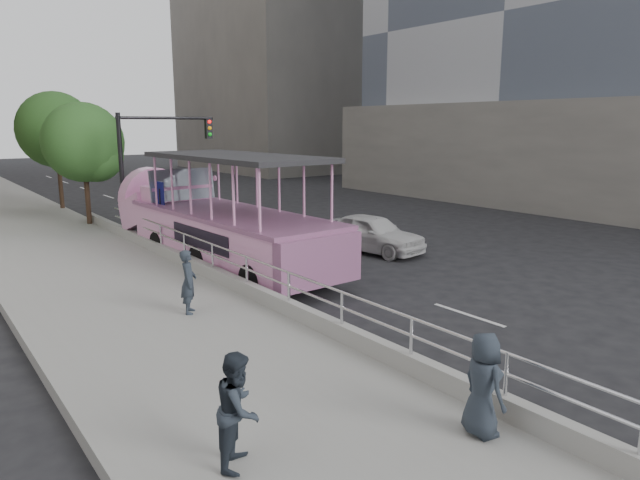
% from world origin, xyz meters
% --- Properties ---
extents(ground, '(160.00, 160.00, 0.00)m').
position_xyz_m(ground, '(0.00, 0.00, 0.00)').
color(ground, black).
extents(sidewalk, '(5.50, 80.00, 0.30)m').
position_xyz_m(sidewalk, '(-5.75, 10.00, 0.15)').
color(sidewalk, gray).
rests_on(sidewalk, ground).
extents(kerb_wall, '(0.24, 30.00, 0.36)m').
position_xyz_m(kerb_wall, '(-3.12, 2.00, 0.48)').
color(kerb_wall, '#9A9A95').
rests_on(kerb_wall, sidewalk).
extents(guardrail, '(0.07, 22.00, 0.71)m').
position_xyz_m(guardrail, '(-3.12, 2.00, 1.14)').
color(guardrail, silver).
rests_on(guardrail, kerb_wall).
extents(duck_boat, '(3.29, 11.57, 3.81)m').
position_xyz_m(duck_boat, '(-1.65, 6.90, 1.41)').
color(duck_boat, black).
rests_on(duck_boat, ground).
extents(car, '(2.44, 4.46, 1.44)m').
position_xyz_m(car, '(3.91, 4.95, 0.72)').
color(car, silver).
rests_on(car, ground).
extents(pedestrian_near, '(0.60, 0.67, 1.55)m').
position_xyz_m(pedestrian_near, '(-4.95, 1.55, 1.07)').
color(pedestrian_near, '#262E37').
rests_on(pedestrian_near, sidewalk).
extents(pedestrian_mid, '(0.96, 0.97, 1.57)m').
position_xyz_m(pedestrian_mid, '(-7.00, -4.65, 1.09)').
color(pedestrian_mid, '#262E37').
rests_on(pedestrian_mid, sidewalk).
extents(pedestrian_far, '(0.65, 0.85, 1.56)m').
position_xyz_m(pedestrian_far, '(-3.82, -6.11, 1.08)').
color(pedestrian_far, '#262E37').
rests_on(pedestrian_far, sidewalk).
extents(parking_sign, '(0.09, 0.62, 2.75)m').
position_xyz_m(parking_sign, '(-2.79, 8.73, 1.73)').
color(parking_sign, black).
rests_on(parking_sign, ground).
extents(traffic_signal, '(4.20, 0.32, 5.20)m').
position_xyz_m(traffic_signal, '(-1.70, 12.50, 3.50)').
color(traffic_signal, black).
rests_on(traffic_signal, ground).
extents(street_tree_near, '(3.52, 3.52, 5.72)m').
position_xyz_m(street_tree_near, '(-3.30, 15.93, 3.82)').
color(street_tree_near, '#322416').
rests_on(street_tree_near, ground).
extents(street_tree_far, '(3.97, 3.97, 6.45)m').
position_xyz_m(street_tree_far, '(-3.10, 21.93, 4.31)').
color(street_tree_far, '#322416').
rests_on(street_tree_far, ground).
extents(tower_podium, '(26.00, 26.00, 6.00)m').
position_xyz_m(tower_podium, '(30.00, 10.00, 3.00)').
color(tower_podium, gray).
rests_on(tower_podium, ground).
extents(midrise_stone_a, '(20.00, 20.00, 32.00)m').
position_xyz_m(midrise_stone_a, '(26.00, 42.00, 16.00)').
color(midrise_stone_a, gray).
rests_on(midrise_stone_a, ground).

